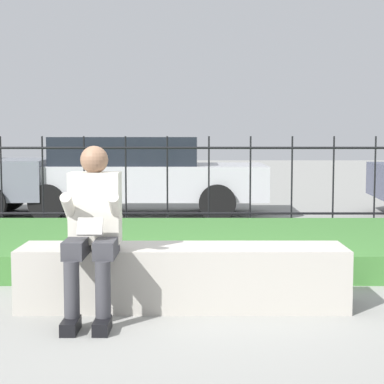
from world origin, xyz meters
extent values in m
plane|color=gray|center=(0.00, 0.00, 0.00)|extent=(60.00, 60.00, 0.00)
cube|color=#ADA89E|center=(-0.02, 0.00, 0.25)|extent=(2.58, 0.54, 0.49)
cube|color=gray|center=(-0.02, 0.00, 0.04)|extent=(2.48, 0.50, 0.08)
cube|color=black|center=(-0.79, -0.67, 0.04)|extent=(0.11, 0.26, 0.09)
cylinder|color=#38383D|center=(-0.79, -0.61, 0.29)|extent=(0.11, 0.11, 0.40)
cube|color=#38383D|center=(-0.79, -0.40, 0.55)|extent=(0.15, 0.42, 0.13)
cube|color=black|center=(-0.57, -0.67, 0.04)|extent=(0.11, 0.26, 0.09)
cylinder|color=#38383D|center=(-0.57, -0.61, 0.29)|extent=(0.11, 0.11, 0.40)
cube|color=#38383D|center=(-0.57, -0.40, 0.55)|extent=(0.15, 0.42, 0.13)
cube|color=beige|center=(-0.68, -0.19, 0.82)|extent=(0.38, 0.24, 0.54)
sphere|color=#8C664C|center=(-0.68, -0.21, 1.18)|extent=(0.21, 0.21, 0.21)
cylinder|color=beige|center=(-0.85, -0.35, 0.84)|extent=(0.08, 0.29, 0.24)
cylinder|color=beige|center=(-0.51, -0.35, 0.84)|extent=(0.08, 0.29, 0.24)
cube|color=beige|center=(-0.68, -0.45, 0.71)|extent=(0.18, 0.09, 0.13)
cube|color=#3D7533|center=(0.00, 2.07, 0.13)|extent=(8.98, 2.75, 0.27)
cylinder|color=black|center=(0.00, 3.93, 0.27)|extent=(6.98, 0.03, 0.03)
cylinder|color=black|center=(0.00, 3.93, 1.19)|extent=(6.98, 0.03, 0.03)
cylinder|color=black|center=(-2.62, 3.93, 0.68)|extent=(0.02, 0.02, 1.36)
cylinder|color=black|center=(-2.04, 3.93, 0.68)|extent=(0.02, 0.02, 1.36)
cylinder|color=black|center=(-1.45, 3.93, 0.68)|extent=(0.02, 0.02, 1.36)
cylinder|color=black|center=(-0.87, 3.93, 0.68)|extent=(0.02, 0.02, 1.36)
cylinder|color=black|center=(-0.29, 3.93, 0.68)|extent=(0.02, 0.02, 1.36)
cylinder|color=black|center=(0.29, 3.93, 0.68)|extent=(0.02, 0.02, 1.36)
cylinder|color=black|center=(0.87, 3.93, 0.68)|extent=(0.02, 0.02, 1.36)
cylinder|color=black|center=(1.45, 3.93, 0.68)|extent=(0.02, 0.02, 1.36)
cylinder|color=black|center=(2.04, 3.93, 0.68)|extent=(0.02, 0.02, 1.36)
cylinder|color=black|center=(2.62, 3.93, 0.68)|extent=(0.02, 0.02, 1.36)
cube|color=#B7B7BC|center=(-0.89, 5.95, 0.58)|extent=(4.40, 1.75, 0.57)
cube|color=black|center=(-1.06, 5.95, 1.10)|extent=(2.43, 1.52, 0.47)
cylinder|color=black|center=(0.46, 5.10, 0.30)|extent=(0.60, 0.21, 0.59)
cylinder|color=black|center=(0.48, 6.76, 0.30)|extent=(0.60, 0.21, 0.59)
cylinder|color=black|center=(-2.26, 5.13, 0.30)|extent=(0.60, 0.21, 0.59)
cylinder|color=black|center=(-2.23, 6.79, 0.30)|extent=(0.60, 0.21, 0.59)
cylinder|color=black|center=(-3.28, 6.60, 0.31)|extent=(0.62, 0.24, 0.61)
camera|label=1|loc=(0.06, -5.03, 1.37)|focal=60.00mm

